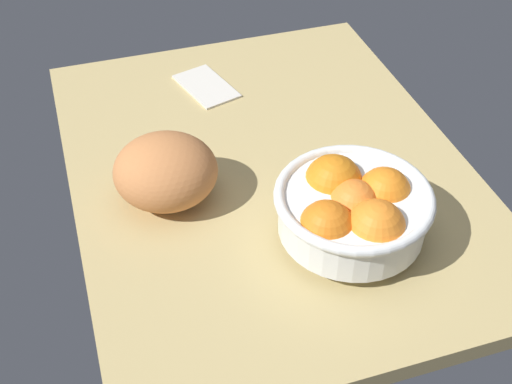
# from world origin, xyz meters

# --- Properties ---
(ground_plane) EXTENTS (0.84, 0.64, 0.03)m
(ground_plane) POSITION_xyz_m (0.00, 0.00, -0.01)
(ground_plane) COLOR tan
(fruit_bowl) EXTENTS (0.23, 0.23, 0.11)m
(fruit_bowl) POSITION_xyz_m (-0.19, -0.06, 0.06)
(fruit_bowl) COLOR white
(fruit_bowl) RESTS_ON ground
(bread_loaf) EXTENTS (0.19, 0.19, 0.11)m
(bread_loaf) POSITION_xyz_m (-0.03, 0.17, 0.05)
(bread_loaf) COLOR #C77B45
(bread_loaf) RESTS_ON ground
(napkin_folded) EXTENTS (0.15, 0.11, 0.01)m
(napkin_folded) POSITION_xyz_m (0.26, 0.04, 0.00)
(napkin_folded) COLOR silver
(napkin_folded) RESTS_ON ground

